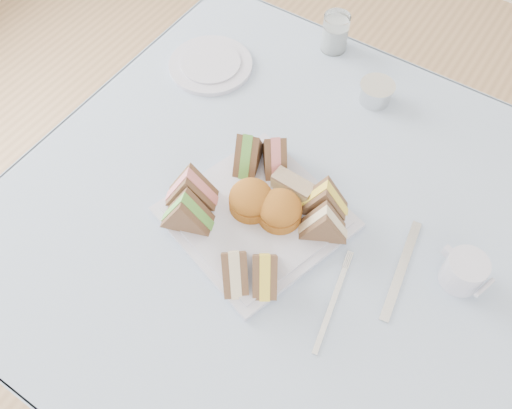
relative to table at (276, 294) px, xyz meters
The scene contains 21 objects.
floor 0.37m from the table, ahead, with size 4.00×4.00×0.00m, color #9E7751.
table is the anchor object (origin of this frame).
tablecloth 0.37m from the table, ahead, with size 1.02×1.02×0.01m, color #94A8C2.
serving_plate 0.39m from the table, 131.91° to the right, with size 0.29×0.29×0.01m, color silver.
sandwich_fl_a 0.46m from the table, 154.32° to the right, with size 0.10×0.05×0.09m, color brown, non-canonical shape.
sandwich_fl_b 0.47m from the table, 137.45° to the right, with size 0.10×0.04×0.09m, color brown, non-canonical shape.
sandwich_fr_a 0.45m from the table, 70.44° to the right, with size 0.09×0.04×0.08m, color brown, non-canonical shape.
sandwich_fr_b 0.46m from the table, 89.09° to the right, with size 0.09×0.04×0.08m, color brown, non-canonical shape.
sandwich_bl_a 0.45m from the table, 153.25° to the left, with size 0.09×0.04×0.08m, color brown, non-canonical shape.
sandwich_bl_b 0.44m from the table, 130.40° to the left, with size 0.09×0.04×0.08m, color brown, non-canonical shape.
sandwich_br_a 0.44m from the table, ahead, with size 0.09×0.04×0.08m, color brown, non-canonical shape.
sandwich_br_b 0.44m from the table, 35.13° to the left, with size 0.09×0.04×0.08m, color brown, non-canonical shape.
scone_left 0.42m from the table, 152.55° to the right, with size 0.08×0.08×0.06m, color #A45924.
scone_right 0.42m from the table, 75.91° to the right, with size 0.08×0.08×0.05m, color #A45924.
pastry_slice 0.41m from the table, 95.64° to the left, with size 0.08×0.03×0.04m, color tan.
side_plate 0.57m from the table, 144.62° to the left, with size 0.19×0.19×0.01m, color silver.
water_glass 0.64m from the table, 107.61° to the left, with size 0.06×0.06×0.09m, color white.
tea_strainer 0.54m from the table, 88.01° to the left, with size 0.08×0.08×0.04m, color silver.
knife 0.45m from the table, ahead, with size 0.02×0.21×0.00m, color silver.
fork 0.43m from the table, 34.72° to the right, with size 0.01×0.17×0.00m, color silver.
creamer_jug 0.53m from the table, ahead, with size 0.07×0.07×0.06m, color silver.
Camera 1 is at (0.26, -0.48, 1.61)m, focal length 38.00 mm.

